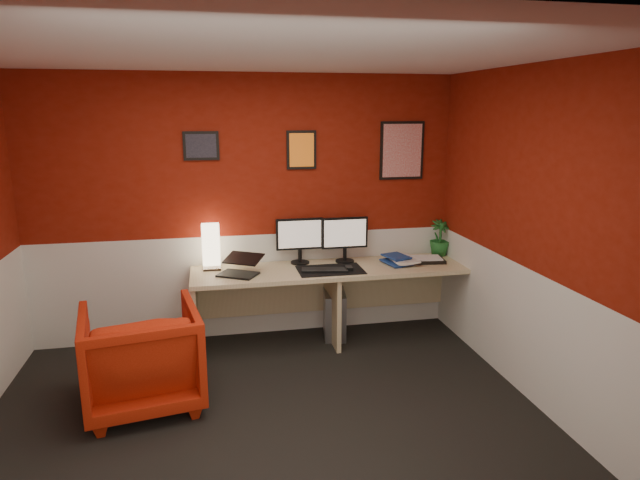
# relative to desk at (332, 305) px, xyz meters

# --- Properties ---
(ground) EXTENTS (4.00, 3.50, 0.01)m
(ground) POSITION_rel_desk_xyz_m (-0.76, -1.41, -0.36)
(ground) COLOR black
(ground) RESTS_ON ground
(ceiling) EXTENTS (4.00, 3.50, 0.01)m
(ceiling) POSITION_rel_desk_xyz_m (-0.76, -1.41, 2.13)
(ceiling) COLOR white
(ceiling) RESTS_ON ground
(wall_back) EXTENTS (4.00, 0.01, 2.50)m
(wall_back) POSITION_rel_desk_xyz_m (-0.76, 0.34, 0.89)
(wall_back) COLOR maroon
(wall_back) RESTS_ON ground
(wall_front) EXTENTS (4.00, 0.01, 2.50)m
(wall_front) POSITION_rel_desk_xyz_m (-0.76, -3.16, 0.89)
(wall_front) COLOR maroon
(wall_front) RESTS_ON ground
(wall_right) EXTENTS (0.01, 3.50, 2.50)m
(wall_right) POSITION_rel_desk_xyz_m (1.24, -1.41, 0.89)
(wall_right) COLOR maroon
(wall_right) RESTS_ON ground
(wainscot_back) EXTENTS (4.00, 0.01, 1.00)m
(wainscot_back) POSITION_rel_desk_xyz_m (-0.76, 0.34, 0.14)
(wainscot_back) COLOR silver
(wainscot_back) RESTS_ON ground
(wainscot_right) EXTENTS (0.01, 3.50, 1.00)m
(wainscot_right) POSITION_rel_desk_xyz_m (1.24, -1.41, 0.14)
(wainscot_right) COLOR silver
(wainscot_right) RESTS_ON ground
(desk) EXTENTS (2.60, 0.65, 0.73)m
(desk) POSITION_rel_desk_xyz_m (0.00, 0.00, 0.00)
(desk) COLOR tan
(desk) RESTS_ON ground
(shoji_lamp) EXTENTS (0.16, 0.16, 0.40)m
(shoji_lamp) POSITION_rel_desk_xyz_m (-1.10, 0.19, 0.56)
(shoji_lamp) COLOR #FFE5B2
(shoji_lamp) RESTS_ON desk
(laptop) EXTENTS (0.40, 0.37, 0.22)m
(laptop) POSITION_rel_desk_xyz_m (-0.88, -0.07, 0.47)
(laptop) COLOR black
(laptop) RESTS_ON desk
(monitor_left) EXTENTS (0.45, 0.06, 0.58)m
(monitor_left) POSITION_rel_desk_xyz_m (-0.27, 0.21, 0.66)
(monitor_left) COLOR black
(monitor_left) RESTS_ON desk
(monitor_right) EXTENTS (0.45, 0.06, 0.58)m
(monitor_right) POSITION_rel_desk_xyz_m (0.16, 0.18, 0.66)
(monitor_right) COLOR black
(monitor_right) RESTS_ON desk
(desk_mat) EXTENTS (0.60, 0.38, 0.01)m
(desk_mat) POSITION_rel_desk_xyz_m (-0.04, -0.08, 0.37)
(desk_mat) COLOR black
(desk_mat) RESTS_ON desk
(keyboard) EXTENTS (0.44, 0.21, 0.02)m
(keyboard) POSITION_rel_desk_xyz_m (-0.10, -0.11, 0.38)
(keyboard) COLOR black
(keyboard) RESTS_ON desk_mat
(mouse) EXTENTS (0.07, 0.11, 0.03)m
(mouse) POSITION_rel_desk_xyz_m (0.13, -0.11, 0.39)
(mouse) COLOR black
(mouse) RESTS_ON desk_mat
(book_bottom) EXTENTS (0.27, 0.33, 0.03)m
(book_bottom) POSITION_rel_desk_xyz_m (0.52, -0.02, 0.38)
(book_bottom) COLOR navy
(book_bottom) RESTS_ON desk
(book_middle) EXTENTS (0.26, 0.34, 0.02)m
(book_middle) POSITION_rel_desk_xyz_m (0.58, -0.01, 0.41)
(book_middle) COLOR silver
(book_middle) RESTS_ON book_bottom
(book_top) EXTENTS (0.26, 0.30, 0.02)m
(book_top) POSITION_rel_desk_xyz_m (0.54, 0.01, 0.43)
(book_top) COLOR navy
(book_top) RESTS_ON book_middle
(zen_tray) EXTENTS (0.38, 0.29, 0.03)m
(zen_tray) POSITION_rel_desk_xyz_m (0.94, 0.03, 0.38)
(zen_tray) COLOR black
(zen_tray) RESTS_ON desk
(potted_plant) EXTENTS (0.22, 0.22, 0.36)m
(potted_plant) POSITION_rel_desk_xyz_m (1.16, 0.23, 0.55)
(potted_plant) COLOR #19591E
(potted_plant) RESTS_ON desk
(pc_tower) EXTENTS (0.27, 0.48, 0.45)m
(pc_tower) POSITION_rel_desk_xyz_m (0.05, 0.14, -0.14)
(pc_tower) COLOR #99999E
(pc_tower) RESTS_ON ground
(armchair) EXTENTS (0.95, 0.97, 0.77)m
(armchair) POSITION_rel_desk_xyz_m (-1.64, -0.86, 0.02)
(armchair) COLOR #B3240E
(armchair) RESTS_ON ground
(art_left) EXTENTS (0.32, 0.02, 0.26)m
(art_left) POSITION_rel_desk_xyz_m (-1.15, 0.33, 1.49)
(art_left) COLOR black
(art_left) RESTS_ON wall_back
(art_center) EXTENTS (0.28, 0.02, 0.36)m
(art_center) POSITION_rel_desk_xyz_m (-0.23, 0.33, 1.44)
(art_center) COLOR orange
(art_center) RESTS_ON wall_back
(art_right) EXTENTS (0.44, 0.02, 0.56)m
(art_right) POSITION_rel_desk_xyz_m (0.76, 0.33, 1.42)
(art_right) COLOR red
(art_right) RESTS_ON wall_back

